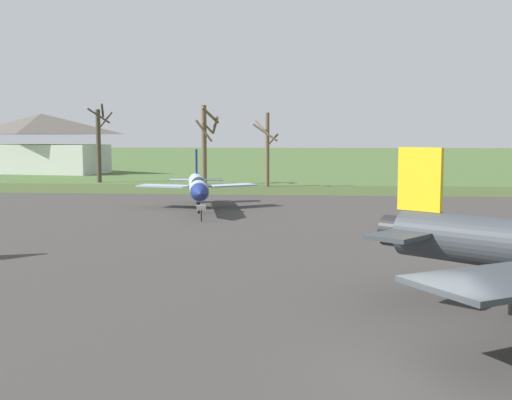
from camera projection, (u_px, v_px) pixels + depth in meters
The scene contains 9 objects.
ground_plane at pixel (421, 376), 14.08m from camera, with size 600.00×600.00×0.00m, color #425B2D.
asphalt_apron at pixel (365, 248), 30.04m from camera, with size 78.71×53.73×0.05m, color #383533.
grass_verge_strip at pixel (339, 190), 62.60m from camera, with size 138.71×12.00×0.06m, color #3A4A25.
jet_fighter_rear_left at pixel (198, 185), 45.60m from camera, with size 9.03×12.86×4.40m.
info_placard_rear_left at pixel (201, 211), 39.39m from camera, with size 0.60×0.24×1.11m.
bare_tree_far_left at pixel (99, 142), 73.71m from camera, with size 2.44×3.42×9.30m.
bare_tree_left_of_center at pixel (205, 140), 70.76m from camera, with size 2.68×3.59×8.96m.
bare_tree_center at pixel (267, 147), 66.83m from camera, with size 2.71×2.75×7.96m.
visitor_building at pixel (42, 143), 92.77m from camera, with size 20.22×11.79×8.83m.
Camera 1 is at (-2.45, -13.90, 5.37)m, focal length 43.83 mm.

